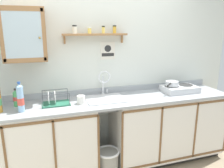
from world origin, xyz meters
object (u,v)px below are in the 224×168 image
hot_plate_stove (180,89)px  wall_cabinet (24,35)px  sink (105,100)px  bottle_water_blue_2 (20,98)px  mug (81,100)px  saucepan (172,83)px  warning_sign (108,51)px  bottle_soda_green_0 (16,98)px  dish_rack (55,101)px  trash_bin (108,163)px

hot_plate_stove → wall_cabinet: size_ratio=0.81×
sink → wall_cabinet: wall_cabinet is taller
sink → bottle_water_blue_2: (-0.98, -0.14, 0.16)m
sink → mug: (-0.33, -0.08, 0.06)m
sink → bottle_water_blue_2: 1.00m
sink → hot_plate_stove: 1.09m
saucepan → warning_sign: (-0.86, 0.24, 0.45)m
bottle_soda_green_0 → wall_cabinet: wall_cabinet is taller
wall_cabinet → warning_sign: wall_cabinet is taller
hot_plate_stove → dish_rack: 1.71m
saucepan → bottle_water_blue_2: (-1.95, -0.16, 0.02)m
sink → trash_bin: 0.80m
bottle_soda_green_0 → warning_sign: warning_sign is taller
wall_cabinet → sink: bearing=-7.1°
sink → wall_cabinet: bearing=172.9°
sink → saucepan: bearing=0.7°
bottle_soda_green_0 → bottle_water_blue_2: bearing=-70.9°
saucepan → wall_cabinet: size_ratio=0.45×
trash_bin → warning_sign: bearing=73.1°
hot_plate_stove → wall_cabinet: 2.13m
bottle_soda_green_0 → dish_rack: 0.43m
mug → warning_sign: size_ratio=0.58×
mug → wall_cabinet: size_ratio=0.23×
bottle_soda_green_0 → trash_bin: 1.37m
wall_cabinet → hot_plate_stove: bearing=-3.4°
mug → warning_sign: 0.76m
hot_plate_stove → sink: bearing=179.6°
dish_rack → mug: size_ratio=2.39×
sink → dish_rack: (-0.62, -0.01, 0.05)m
mug → wall_cabinet: wall_cabinet is taller
hot_plate_stove → mug: mug is taller
saucepan → dish_rack: (-1.59, -0.03, -0.09)m
sink → dish_rack: 0.63m
bottle_water_blue_2 → mug: size_ratio=2.45×
hot_plate_stove → bottle_soda_green_0: 2.14m
wall_cabinet → warning_sign: 1.04m
sink → dish_rack: sink is taller
hot_plate_stove → trash_bin: hot_plate_stove is taller
saucepan → hot_plate_stove: bearing=-9.4°
saucepan → mug: size_ratio=1.98×
bottle_water_blue_2 → trash_bin: 1.33m
bottle_soda_green_0 → dish_rack: size_ratio=0.66×
warning_sign → wall_cabinet: bearing=-172.3°
bottle_soda_green_0 → mug: 0.74m
saucepan → sink: bearing=-179.3°
bottle_water_blue_2 → trash_bin: (0.95, -0.08, -0.93)m
hot_plate_stove → mug: (-1.41, -0.08, 0.01)m
bottle_water_blue_2 → dish_rack: bearing=19.8°
dish_rack → sink: bearing=1.4°
hot_plate_stove → warning_sign: warning_sign is taller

